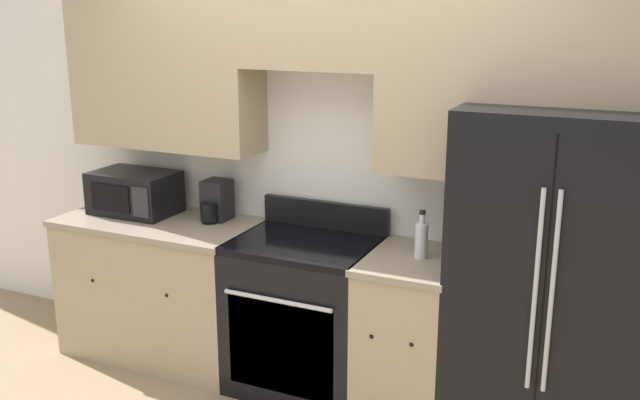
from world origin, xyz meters
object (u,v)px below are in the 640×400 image
Objects in this scene: microwave at (135,192)px; bottle at (421,239)px; oven_range at (305,314)px; refrigerator at (554,280)px.

microwave is 1.88m from bottle.
microwave is 2.05× the size of bottle.
microwave reaches higher than oven_range.
bottle is at bearing 1.96° from oven_range.
refrigerator is at bearing 3.65° from bottle.
bottle reaches higher than oven_range.
microwave reaches higher than bottle.
oven_range is 2.01× the size of microwave.
refrigerator is 3.28× the size of microwave.
oven_range is at bearing -178.04° from bottle.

